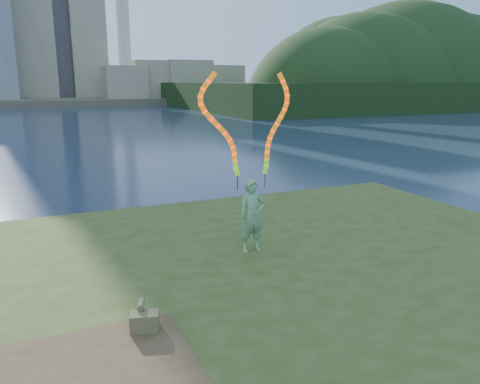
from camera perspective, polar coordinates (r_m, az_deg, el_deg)
name	(u,v)px	position (r m, az deg, el deg)	size (l,w,h in m)	color
ground	(178,306)	(9.33, -7.62, -13.65)	(320.00, 320.00, 0.00)	#19253F
grassy_knoll	(221,352)	(7.26, -2.31, -18.93)	(20.00, 18.00, 0.80)	#354418
far_shore	(43,100)	(103.11, -22.90, 10.30)	(320.00, 40.00, 1.20)	#4C4738
wooded_hill	(399,104)	(91.95, 18.80, 10.11)	(78.00, 50.00, 63.00)	black
woman_with_ribbons	(252,183)	(9.38, 1.47, 1.17)	(2.00, 0.38, 3.90)	#14671A
canvas_bag	(144,321)	(6.90, -11.57, -15.14)	(0.45, 0.51, 0.37)	#4E552C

